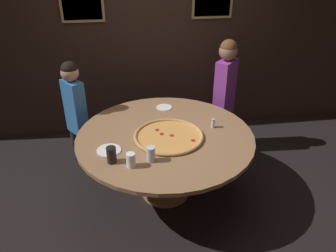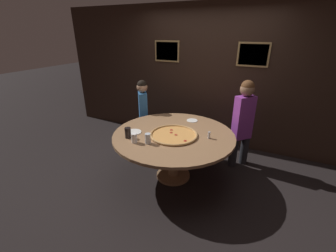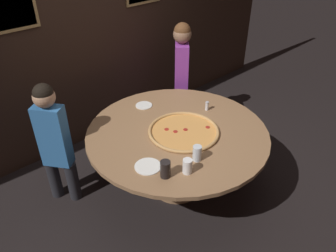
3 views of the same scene
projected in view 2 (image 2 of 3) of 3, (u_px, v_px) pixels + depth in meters
ground_plane at (173, 176)px, 3.55m from camera, size 24.00×24.00×0.00m
back_wall at (206, 77)px, 4.27m from camera, size 6.40×0.08×2.60m
dining_table at (174, 141)px, 3.30m from camera, size 1.76×1.76×0.74m
giant_pizza at (174, 135)px, 3.20m from camera, size 0.69×0.69×0.03m
drink_cup_near_left at (148, 139)px, 2.95m from camera, size 0.08×0.08×0.14m
drink_cup_by_shaker at (128, 133)px, 3.11m from camera, size 0.08×0.08×0.15m
drink_cup_far_left at (134, 138)px, 2.98m from camera, size 0.08×0.08×0.13m
white_plate_far_back at (134, 132)px, 3.30m from camera, size 0.22×0.22×0.01m
white_plate_near_front at (192, 120)px, 3.73m from camera, size 0.18×0.18×0.01m
condiment_shaker at (209, 135)px, 3.10m from camera, size 0.04×0.04×0.10m
diner_far_left at (243, 119)px, 3.56m from camera, size 0.34×0.35×1.45m
diner_side_left at (143, 110)px, 4.21m from camera, size 0.29×0.33×1.31m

